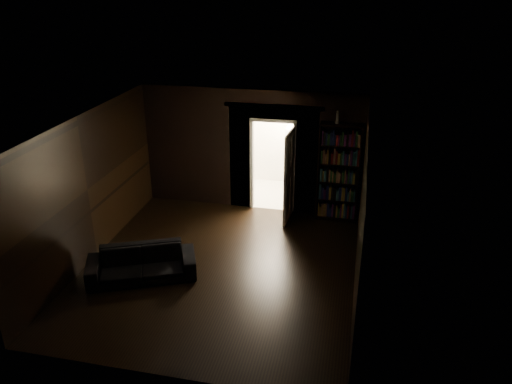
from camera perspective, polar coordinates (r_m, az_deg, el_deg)
ground at (r=9.50m, az=-4.25°, el=-8.78°), size 5.50×5.50×0.00m
room_walls at (r=9.66m, az=-2.84°, el=3.06°), size 5.02×5.61×2.84m
kitchen_alcove at (r=12.29m, az=2.87°, el=5.40°), size 2.20×1.80×2.60m
sofa at (r=9.30m, az=-12.99°, el=-7.50°), size 2.09×1.52×0.74m
bookshelf at (r=10.99m, az=9.40°, el=2.17°), size 0.93×0.43×2.20m
refrigerator at (r=12.58m, az=5.23°, el=3.92°), size 0.92×0.89×1.65m
door at (r=10.84m, az=3.78°, el=1.72°), size 0.11×0.85×2.05m
figurine at (r=10.63m, az=9.30°, el=8.46°), size 0.10×0.10×0.27m
bottles at (r=12.23m, az=5.54°, el=7.99°), size 0.60×0.23×0.24m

